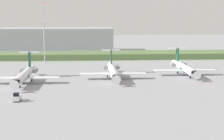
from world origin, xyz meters
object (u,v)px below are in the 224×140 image
regional_jet_nearest (25,75)px  safety_cone_mid_marker (209,83)px  regional_jet_second (113,71)px  safety_cone_front_marker (199,84)px  baggage_tug (17,97)px  antenna_mast (44,38)px  regional_jet_third (184,68)px

regional_jet_nearest → safety_cone_mid_marker: size_ratio=56.36×
regional_jet_second → safety_cone_mid_marker: size_ratio=56.36×
regional_jet_nearest → safety_cone_mid_marker: 59.65m
regional_jet_second → safety_cone_front_marker: size_ratio=56.36×
safety_cone_front_marker → safety_cone_mid_marker: 3.50m
baggage_tug → safety_cone_mid_marker: (56.69, 18.54, -0.73)m
regional_jet_nearest → regional_jet_second: bearing=11.8°
safety_cone_front_marker → regional_jet_second: bearing=154.5°
safety_cone_front_marker → safety_cone_mid_marker: bearing=3.9°
regional_jet_second → antenna_mast: bearing=123.7°
regional_jet_third → safety_cone_front_marker: (-0.37, -18.50, -2.26)m
safety_cone_front_marker → baggage_tug: bearing=-161.0°
baggage_tug → safety_cone_front_marker: size_ratio=5.82×
regional_jet_nearest → antenna_mast: size_ratio=1.12×
regional_jet_third → antenna_mast: bearing=145.9°
baggage_tug → regional_jet_second: bearing=49.1°
regional_jet_nearest → safety_cone_mid_marker: regional_jet_nearest is taller
regional_jet_third → safety_cone_mid_marker: size_ratio=56.36×
regional_jet_third → baggage_tug: regional_jet_third is taller
antenna_mast → baggage_tug: size_ratio=8.67×
regional_jet_second → regional_jet_third: bearing=12.4°
regional_jet_second → regional_jet_third: 27.47m
antenna_mast → safety_cone_front_marker: 80.18m
antenna_mast → regional_jet_nearest: bearing=-90.1°
regional_jet_second → safety_cone_mid_marker: 32.48m
regional_jet_nearest → safety_cone_front_marker: 56.21m
regional_jet_third → antenna_mast: antenna_mast is taller
regional_jet_nearest → baggage_tug: regional_jet_nearest is taller
regional_jet_second → regional_jet_nearest: bearing=-168.2°
regional_jet_nearest → safety_cone_front_marker: regional_jet_nearest is taller
antenna_mast → safety_cone_mid_marker: bearing=-43.6°
baggage_tug → safety_cone_front_marker: baggage_tug is taller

